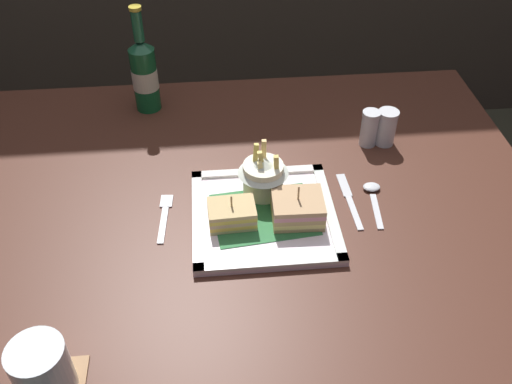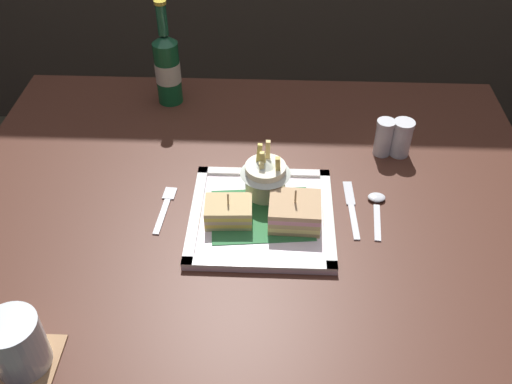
% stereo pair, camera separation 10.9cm
% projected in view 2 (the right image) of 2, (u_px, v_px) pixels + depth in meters
% --- Properties ---
extents(dining_table, '(1.20, 0.93, 0.77)m').
position_uv_depth(dining_table, '(251.00, 231.00, 1.21)').
color(dining_table, '#49271B').
rests_on(dining_table, ground_plane).
extents(square_plate, '(0.27, 0.27, 0.02)m').
position_uv_depth(square_plate, '(262.00, 216.00, 1.09)').
color(square_plate, white).
rests_on(square_plate, dining_table).
extents(sandwich_half_left, '(0.09, 0.07, 0.07)m').
position_uv_depth(sandwich_half_left, '(229.00, 212.00, 1.06)').
color(sandwich_half_left, tan).
rests_on(sandwich_half_left, square_plate).
extents(sandwich_half_right, '(0.10, 0.09, 0.08)m').
position_uv_depth(sandwich_half_right, '(295.00, 212.00, 1.06)').
color(sandwich_half_right, tan).
rests_on(sandwich_half_right, square_plate).
extents(fries_cup, '(0.10, 0.10, 0.11)m').
position_uv_depth(fries_cup, '(265.00, 173.00, 1.10)').
color(fries_cup, white).
rests_on(fries_cup, square_plate).
extents(beer_bottle, '(0.06, 0.06, 0.26)m').
position_uv_depth(beer_bottle, '(167.00, 67.00, 1.35)').
color(beer_bottle, '#125429').
rests_on(beer_bottle, dining_table).
extents(drink_coaster, '(0.10, 0.10, 0.00)m').
position_uv_depth(drink_coaster, '(26.00, 362.00, 0.85)').
color(drink_coaster, '#A0744B').
rests_on(drink_coaster, dining_table).
extents(water_glass, '(0.08, 0.08, 0.09)m').
position_uv_depth(water_glass, '(18.00, 346.00, 0.83)').
color(water_glass, silver).
rests_on(water_glass, dining_table).
extents(fork, '(0.03, 0.13, 0.00)m').
position_uv_depth(fork, '(165.00, 207.00, 1.12)').
color(fork, silver).
rests_on(fork, dining_table).
extents(knife, '(0.02, 0.17, 0.00)m').
position_uv_depth(knife, '(351.00, 206.00, 1.12)').
color(knife, silver).
rests_on(knife, dining_table).
extents(spoon, '(0.04, 0.13, 0.01)m').
position_uv_depth(spoon, '(377.00, 204.00, 1.12)').
color(spoon, silver).
rests_on(spoon, dining_table).
extents(salt_shaker, '(0.04, 0.04, 0.08)m').
position_uv_depth(salt_shaker, '(383.00, 139.00, 1.23)').
color(salt_shaker, silver).
rests_on(salt_shaker, dining_table).
extents(pepper_shaker, '(0.05, 0.05, 0.08)m').
position_uv_depth(pepper_shaker, '(401.00, 140.00, 1.22)').
color(pepper_shaker, silver).
rests_on(pepper_shaker, dining_table).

